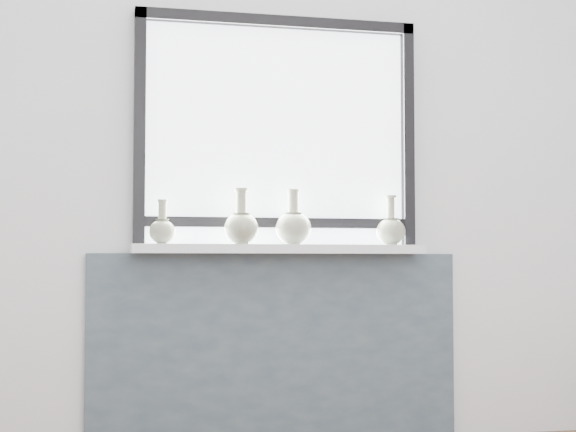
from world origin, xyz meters
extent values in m
cube|color=silver|center=(0.00, 1.81, 1.30)|extent=(3.60, 0.02, 2.60)
cube|color=#4A5960|center=(0.00, 1.78, 0.43)|extent=(1.70, 0.03, 0.86)
cube|color=white|center=(0.00, 1.71, 0.88)|extent=(1.32, 0.18, 0.04)
cube|color=black|center=(-0.62, 1.76, 1.43)|extent=(0.05, 0.06, 1.05)
cube|color=black|center=(0.62, 1.76, 1.43)|extent=(0.05, 0.06, 1.05)
cube|color=black|center=(0.00, 1.76, 1.92)|extent=(1.30, 0.06, 0.05)
cube|color=black|center=(0.00, 1.76, 1.00)|extent=(1.20, 0.05, 0.04)
cube|color=white|center=(0.00, 1.79, 1.40)|extent=(1.20, 0.01, 1.00)
cylinder|color=gray|center=(-0.53, 1.70, 0.90)|extent=(0.05, 0.05, 0.01)
ellipsoid|color=gray|center=(-0.53, 1.70, 0.95)|extent=(0.12, 0.12, 0.11)
cone|color=gray|center=(-0.53, 1.70, 0.99)|extent=(0.06, 0.06, 0.03)
cylinder|color=gray|center=(-0.53, 1.70, 1.04)|extent=(0.04, 0.04, 0.09)
cylinder|color=gray|center=(-0.53, 1.70, 1.09)|extent=(0.05, 0.05, 0.01)
cylinder|color=gray|center=(-0.18, 1.68, 0.90)|extent=(0.07, 0.07, 0.01)
ellipsoid|color=gray|center=(-0.18, 1.68, 0.97)|extent=(0.15, 0.15, 0.14)
cone|color=gray|center=(-0.18, 1.68, 1.02)|extent=(0.08, 0.08, 0.03)
cylinder|color=gray|center=(-0.18, 1.68, 1.08)|extent=(0.05, 0.05, 0.12)
cylinder|color=gray|center=(-0.18, 1.68, 1.14)|extent=(0.06, 0.06, 0.01)
cylinder|color=gray|center=(0.06, 1.72, 0.90)|extent=(0.07, 0.07, 0.01)
ellipsoid|color=gray|center=(0.06, 1.72, 0.97)|extent=(0.16, 0.16, 0.15)
cone|color=gray|center=(0.06, 1.72, 1.03)|extent=(0.09, 0.09, 0.03)
cylinder|color=gray|center=(0.06, 1.72, 1.08)|extent=(0.05, 0.05, 0.11)
cylinder|color=gray|center=(0.06, 1.72, 1.14)|extent=(0.06, 0.06, 0.01)
cylinder|color=gray|center=(0.52, 1.71, 0.90)|extent=(0.06, 0.06, 0.01)
ellipsoid|color=gray|center=(0.52, 1.71, 0.96)|extent=(0.13, 0.13, 0.12)
cone|color=gray|center=(0.52, 1.71, 1.01)|extent=(0.07, 0.07, 0.03)
cylinder|color=gray|center=(0.52, 1.71, 1.06)|extent=(0.04, 0.04, 0.11)
cylinder|color=gray|center=(0.52, 1.71, 1.12)|extent=(0.05, 0.05, 0.01)
camera|label=1|loc=(-0.83, -2.15, 0.82)|focal=55.00mm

